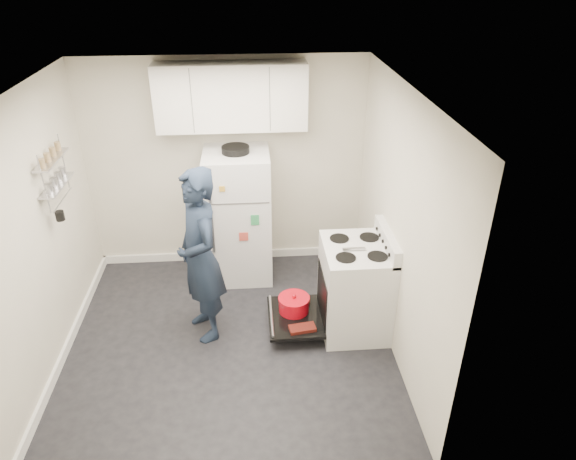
{
  "coord_description": "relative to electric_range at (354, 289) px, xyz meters",
  "views": [
    {
      "loc": [
        0.27,
        -4.02,
        3.48
      ],
      "look_at": [
        0.62,
        0.37,
        1.05
      ],
      "focal_mm": 32.0,
      "sensor_mm": 36.0,
      "label": 1
    }
  ],
  "objects": [
    {
      "name": "refrigerator",
      "position": [
        -1.14,
        1.1,
        0.31
      ],
      "size": [
        0.72,
        0.74,
        1.61
      ],
      "color": "silver",
      "rests_on": "ground"
    },
    {
      "name": "room",
      "position": [
        -1.29,
        -0.12,
        0.74
      ],
      "size": [
        3.21,
        3.21,
        2.51
      ],
      "color": "black",
      "rests_on": "ground"
    },
    {
      "name": "electric_range",
      "position": [
        0.0,
        0.0,
        0.0
      ],
      "size": [
        0.66,
        0.76,
        1.1
      ],
      "color": "silver",
      "rests_on": "ground"
    },
    {
      "name": "upper_cabinets",
      "position": [
        -1.16,
        1.28,
        1.63
      ],
      "size": [
        1.6,
        0.33,
        0.7
      ],
      "primitive_type": "cube",
      "color": "silver",
      "rests_on": "room"
    },
    {
      "name": "wall_shelf_rack",
      "position": [
        -2.78,
        0.34,
        1.21
      ],
      "size": [
        0.14,
        0.6,
        0.61
      ],
      "color": "#B2B2B7",
      "rests_on": "room"
    },
    {
      "name": "person",
      "position": [
        -1.5,
        0.04,
        0.43
      ],
      "size": [
        0.65,
        0.77,
        1.79
      ],
      "primitive_type": "imported",
      "rotation": [
        0.0,
        0.0,
        -1.17
      ],
      "color": "#172134",
      "rests_on": "ground"
    },
    {
      "name": "open_oven_door",
      "position": [
        -0.59,
        0.04,
        -0.27
      ],
      "size": [
        0.55,
        0.7,
        0.24
      ],
      "color": "black",
      "rests_on": "ground"
    }
  ]
}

